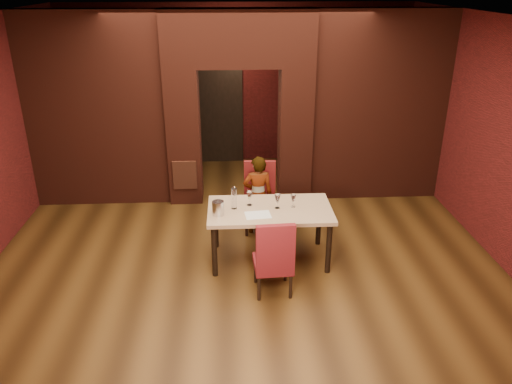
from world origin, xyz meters
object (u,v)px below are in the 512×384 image
(chair_near, at_px, (273,255))
(wine_glass_c, at_px, (293,201))
(wine_glass_b, at_px, (277,201))
(potted_plant, at_px, (298,210))
(water_bottle, at_px, (234,198))
(chair_far, at_px, (260,198))
(dining_table, at_px, (270,234))
(person_seated, at_px, (258,195))
(wine_bucket, at_px, (218,208))
(wine_glass_a, at_px, (249,198))

(chair_near, relative_size, wine_glass_c, 5.69)
(wine_glass_b, height_order, potted_plant, wine_glass_b)
(wine_glass_b, height_order, water_bottle, water_bottle)
(chair_far, distance_m, wine_glass_b, 0.96)
(chair_far, height_order, water_bottle, water_bottle)
(chair_near, bearing_deg, wine_glass_b, -101.95)
(dining_table, xyz_separation_m, wine_glass_c, (0.32, 0.03, 0.48))
(wine_glass_c, distance_m, potted_plant, 1.28)
(chair_far, bearing_deg, wine_glass_b, -75.76)
(dining_table, relative_size, chair_near, 1.63)
(dining_table, bearing_deg, potted_plant, 63.75)
(chair_far, height_order, person_seated, person_seated)
(chair_far, height_order, wine_glass_c, chair_far)
(person_seated, xyz_separation_m, wine_glass_b, (0.21, -0.82, 0.26))
(wine_glass_c, bearing_deg, wine_glass_b, -172.61)
(chair_far, height_order, wine_bucket, chair_far)
(chair_far, distance_m, wine_bucket, 1.25)
(chair_far, bearing_deg, wine_bucket, -117.90)
(dining_table, height_order, water_bottle, water_bottle)
(dining_table, bearing_deg, person_seated, 98.07)
(dining_table, bearing_deg, wine_glass_a, 156.08)
(wine_glass_b, bearing_deg, person_seated, 104.61)
(wine_glass_a, relative_size, potted_plant, 0.46)
(person_seated, distance_m, wine_glass_b, 0.88)
(wine_glass_b, xyz_separation_m, wine_bucket, (-0.79, -0.16, -0.00))
(wine_bucket, bearing_deg, wine_glass_b, 11.56)
(wine_glass_b, bearing_deg, wine_bucket, -168.44)
(person_seated, bearing_deg, dining_table, 94.20)
(chair_far, bearing_deg, water_bottle, -112.55)
(dining_table, xyz_separation_m, chair_near, (-0.02, -0.76, 0.12))
(person_seated, xyz_separation_m, wine_bucket, (-0.58, -0.98, 0.26))
(wine_bucket, height_order, water_bottle, water_bottle)
(dining_table, xyz_separation_m, wine_bucket, (-0.69, -0.16, 0.49))
(wine_glass_a, height_order, wine_glass_c, wine_glass_a)
(wine_glass_c, bearing_deg, water_bottle, -179.60)
(chair_near, xyz_separation_m, wine_glass_c, (0.34, 0.80, 0.36))
(wine_bucket, bearing_deg, potted_plant, 45.43)
(wine_glass_a, bearing_deg, potted_plant, 50.12)
(dining_table, distance_m, wine_bucket, 0.86)
(person_seated, distance_m, potted_plant, 0.83)
(wine_glass_b, bearing_deg, potted_plant, 67.70)
(wine_bucket, xyz_separation_m, water_bottle, (0.21, 0.18, 0.06))
(dining_table, height_order, person_seated, person_seated)
(chair_far, relative_size, wine_glass_b, 5.39)
(person_seated, bearing_deg, chair_far, -124.75)
(chair_near, distance_m, person_seated, 1.59)
(dining_table, bearing_deg, wine_glass_c, 6.38)
(chair_far, bearing_deg, dining_table, -82.19)
(person_seated, height_order, wine_bucket, person_seated)
(dining_table, distance_m, chair_far, 0.90)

